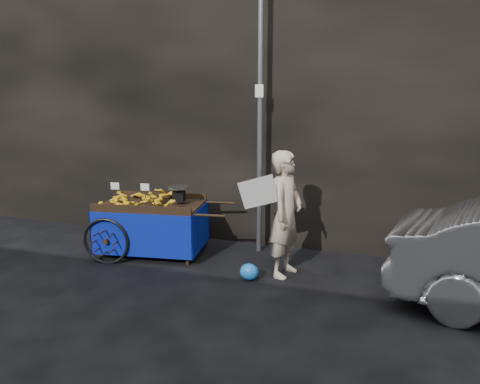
% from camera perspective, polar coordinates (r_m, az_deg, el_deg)
% --- Properties ---
extents(ground, '(80.00, 80.00, 0.00)m').
position_cam_1_polar(ground, '(6.19, -3.85, -10.68)').
color(ground, black).
rests_on(ground, ground).
extents(building_wall, '(13.50, 2.00, 5.00)m').
position_cam_1_polar(building_wall, '(8.05, 5.78, 12.95)').
color(building_wall, black).
rests_on(building_wall, ground).
extents(street_pole, '(0.12, 0.10, 4.00)m').
position_cam_1_polar(street_pole, '(6.83, 2.45, 8.92)').
color(street_pole, slate).
rests_on(street_pole, ground).
extents(banana_cart, '(2.16, 1.23, 1.11)m').
position_cam_1_polar(banana_cart, '(7.07, -11.11, -2.04)').
color(banana_cart, black).
rests_on(banana_cart, ground).
extents(vendor, '(0.90, 0.67, 1.67)m').
position_cam_1_polar(vendor, '(6.13, 5.59, -2.68)').
color(vendor, '#C3AC91').
rests_on(vendor, ground).
extents(plastic_bag, '(0.25, 0.20, 0.22)m').
position_cam_1_polar(plastic_bag, '(6.15, 1.13, -9.71)').
color(plastic_bag, blue).
rests_on(plastic_bag, ground).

